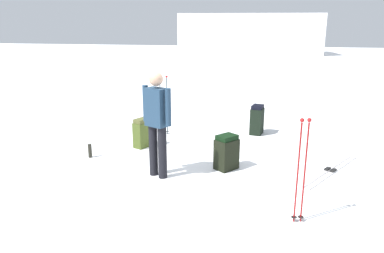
{
  "coord_description": "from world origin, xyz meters",
  "views": [
    {
      "loc": [
        1.38,
        -5.84,
        2.36
      ],
      "look_at": [
        0.0,
        0.0,
        0.7
      ],
      "focal_mm": 33.92,
      "sensor_mm": 36.0,
      "label": 1
    }
  ],
  "objects_px": {
    "ski_pair_near": "(330,171)",
    "ski_poles_planted_far": "(164,102)",
    "skier_standing": "(157,119)",
    "backpack_small_spare": "(227,152)",
    "backpack_large_dark": "(143,133)",
    "backpack_bright": "(257,120)",
    "thermos_bottle": "(90,151)",
    "ski_poles_planted_near": "(302,166)"
  },
  "relations": [
    {
      "from": "ski_poles_planted_far",
      "to": "ski_pair_near",
      "type": "bearing_deg",
      "value": -23.25
    },
    {
      "from": "ski_pair_near",
      "to": "ski_poles_planted_far",
      "type": "relative_size",
      "value": 1.29
    },
    {
      "from": "skier_standing",
      "to": "ski_poles_planted_far",
      "type": "bearing_deg",
      "value": 105.2
    },
    {
      "from": "skier_standing",
      "to": "backpack_large_dark",
      "type": "height_order",
      "value": "skier_standing"
    },
    {
      "from": "thermos_bottle",
      "to": "backpack_large_dark",
      "type": "bearing_deg",
      "value": 48.02
    },
    {
      "from": "skier_standing",
      "to": "backpack_small_spare",
      "type": "height_order",
      "value": "skier_standing"
    },
    {
      "from": "thermos_bottle",
      "to": "backpack_small_spare",
      "type": "bearing_deg",
      "value": 0.65
    },
    {
      "from": "ski_poles_planted_far",
      "to": "thermos_bottle",
      "type": "bearing_deg",
      "value": -116.77
    },
    {
      "from": "skier_standing",
      "to": "thermos_bottle",
      "type": "relative_size",
      "value": 6.54
    },
    {
      "from": "skier_standing",
      "to": "ski_poles_planted_near",
      "type": "xyz_separation_m",
      "value": [
        2.15,
        -0.97,
        -0.21
      ]
    },
    {
      "from": "ski_pair_near",
      "to": "ski_poles_planted_far",
      "type": "xyz_separation_m",
      "value": [
        -3.39,
        1.45,
        0.73
      ]
    },
    {
      "from": "ski_poles_planted_near",
      "to": "backpack_small_spare",
      "type": "bearing_deg",
      "value": 126.1
    },
    {
      "from": "backpack_small_spare",
      "to": "thermos_bottle",
      "type": "height_order",
      "value": "backpack_small_spare"
    },
    {
      "from": "backpack_bright",
      "to": "thermos_bottle",
      "type": "distance_m",
      "value": 3.71
    },
    {
      "from": "skier_standing",
      "to": "ski_poles_planted_far",
      "type": "xyz_separation_m",
      "value": [
        -0.62,
        2.3,
        -0.22
      ]
    },
    {
      "from": "backpack_large_dark",
      "to": "thermos_bottle",
      "type": "height_order",
      "value": "backpack_large_dark"
    },
    {
      "from": "ski_poles_planted_far",
      "to": "skier_standing",
      "type": "bearing_deg",
      "value": -74.8
    },
    {
      "from": "skier_standing",
      "to": "ski_poles_planted_far",
      "type": "relative_size",
      "value": 1.28
    },
    {
      "from": "skier_standing",
      "to": "ski_pair_near",
      "type": "distance_m",
      "value": 3.04
    },
    {
      "from": "backpack_bright",
      "to": "thermos_bottle",
      "type": "xyz_separation_m",
      "value": [
        -2.92,
        -2.27,
        -0.2
      ]
    },
    {
      "from": "skier_standing",
      "to": "ski_pair_near",
      "type": "bearing_deg",
      "value": 16.96
    },
    {
      "from": "ski_pair_near",
      "to": "backpack_small_spare",
      "type": "bearing_deg",
      "value": -170.82
    },
    {
      "from": "backpack_large_dark",
      "to": "ski_poles_planted_near",
      "type": "height_order",
      "value": "ski_poles_planted_near"
    },
    {
      "from": "ski_poles_planted_near",
      "to": "ski_poles_planted_far",
      "type": "height_order",
      "value": "ski_poles_planted_near"
    },
    {
      "from": "ski_pair_near",
      "to": "thermos_bottle",
      "type": "relative_size",
      "value": 6.62
    },
    {
      "from": "backpack_large_dark",
      "to": "backpack_bright",
      "type": "height_order",
      "value": "backpack_bright"
    },
    {
      "from": "ski_pair_near",
      "to": "ski_poles_planted_near",
      "type": "height_order",
      "value": "ski_poles_planted_near"
    },
    {
      "from": "skier_standing",
      "to": "ski_poles_planted_near",
      "type": "height_order",
      "value": "skier_standing"
    },
    {
      "from": "backpack_small_spare",
      "to": "ski_poles_planted_near",
      "type": "distance_m",
      "value": 1.95
    },
    {
      "from": "ski_pair_near",
      "to": "backpack_small_spare",
      "type": "distance_m",
      "value": 1.77
    },
    {
      "from": "backpack_large_dark",
      "to": "ski_poles_planted_far",
      "type": "height_order",
      "value": "ski_poles_planted_far"
    },
    {
      "from": "ski_poles_planted_near",
      "to": "thermos_bottle",
      "type": "height_order",
      "value": "ski_poles_planted_near"
    },
    {
      "from": "backpack_small_spare",
      "to": "ski_poles_planted_near",
      "type": "bearing_deg",
      "value": -53.9
    },
    {
      "from": "backpack_bright",
      "to": "ski_poles_planted_near",
      "type": "relative_size",
      "value": 0.5
    },
    {
      "from": "backpack_bright",
      "to": "ski_poles_planted_near",
      "type": "distance_m",
      "value": 3.87
    },
    {
      "from": "ski_poles_planted_far",
      "to": "thermos_bottle",
      "type": "distance_m",
      "value": 2.07
    },
    {
      "from": "backpack_bright",
      "to": "ski_poles_planted_near",
      "type": "xyz_separation_m",
      "value": [
        0.74,
        -3.77,
        0.41
      ]
    },
    {
      "from": "ski_pair_near",
      "to": "backpack_large_dark",
      "type": "xyz_separation_m",
      "value": [
        -3.54,
        0.51,
        0.28
      ]
    },
    {
      "from": "ski_poles_planted_near",
      "to": "backpack_bright",
      "type": "bearing_deg",
      "value": 101.14
    },
    {
      "from": "backpack_large_dark",
      "to": "ski_poles_planted_far",
      "type": "bearing_deg",
      "value": 80.76
    },
    {
      "from": "backpack_bright",
      "to": "backpack_large_dark",
      "type": "bearing_deg",
      "value": -146.33
    },
    {
      "from": "skier_standing",
      "to": "ski_poles_planted_near",
      "type": "bearing_deg",
      "value": -24.21
    }
  ]
}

